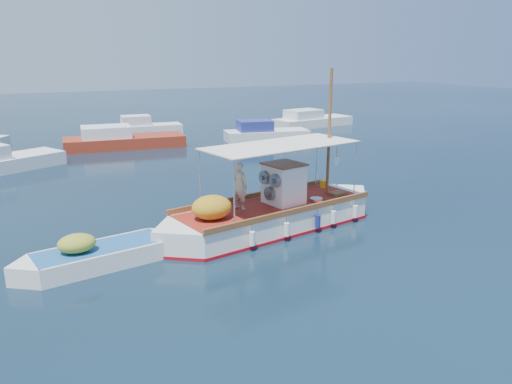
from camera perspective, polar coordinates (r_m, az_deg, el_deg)
name	(u,v)px	position (r m, az deg, el deg)	size (l,w,h in m)	color
ground	(266,234)	(18.80, 1.16, -4.83)	(160.00, 160.00, 0.00)	black
fishing_caique	(272,215)	(19.24, 1.81, -2.62)	(10.00, 4.11, 6.22)	white
dinghy	(99,257)	(16.79, -17.51, -7.10)	(5.50, 2.26, 1.36)	white
bg_boat_n	(121,141)	(37.37, -15.16, 5.67)	(8.59, 3.51, 1.80)	maroon
bg_boat_ne	(264,134)	(39.07, 0.95, 6.62)	(6.73, 3.32, 1.80)	silver
bg_boat_e	(311,121)	(47.16, 6.29, 8.06)	(8.10, 3.82, 1.80)	silver
bg_boat_far_n	(144,129)	(43.15, -12.63, 7.09)	(5.86, 2.40, 1.80)	silver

